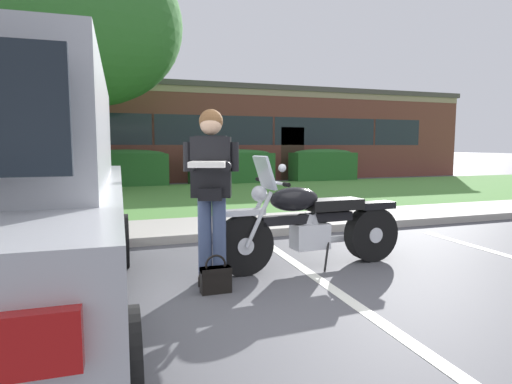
# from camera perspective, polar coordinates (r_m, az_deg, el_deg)

# --- Properties ---
(ground_plane) EXTENTS (140.00, 140.00, 0.00)m
(ground_plane) POSITION_cam_1_polar(r_m,az_deg,el_deg) (3.68, 9.71, -15.52)
(ground_plane) COLOR #4C4C51
(curb_strip) EXTENTS (60.00, 0.20, 0.12)m
(curb_strip) POSITION_cam_1_polar(r_m,az_deg,el_deg) (6.35, -3.53, -5.65)
(curb_strip) COLOR #ADA89E
(curb_strip) RESTS_ON ground
(concrete_walk) EXTENTS (60.00, 1.50, 0.08)m
(concrete_walk) POSITION_cam_1_polar(r_m,az_deg,el_deg) (7.16, -5.39, -4.48)
(concrete_walk) COLOR #ADA89E
(concrete_walk) RESTS_ON ground
(grass_lawn) EXTENTS (60.00, 7.03, 0.06)m
(grass_lawn) POSITION_cam_1_polar(r_m,az_deg,el_deg) (11.30, -10.59, -0.71)
(grass_lawn) COLOR #518E3D
(grass_lawn) RESTS_ON ground
(stall_stripe_0) EXTENTS (0.31, 4.40, 0.01)m
(stall_stripe_0) POSITION_cam_1_polar(r_m,az_deg,el_deg) (3.52, -29.87, -17.23)
(stall_stripe_0) COLOR silver
(stall_stripe_0) RESTS_ON ground
(stall_stripe_1) EXTENTS (0.31, 4.40, 0.01)m
(stall_stripe_1) POSITION_cam_1_polar(r_m,az_deg,el_deg) (3.99, 12.19, -13.79)
(stall_stripe_1) COLOR silver
(stall_stripe_1) RESTS_ON ground
(motorcycle) EXTENTS (2.24, 0.82, 1.26)m
(motorcycle) POSITION_cam_1_polar(r_m,az_deg,el_deg) (4.86, 8.19, -4.19)
(motorcycle) COLOR black
(motorcycle) RESTS_ON ground
(rider_person) EXTENTS (0.55, 0.65, 1.70)m
(rider_person) POSITION_cam_1_polar(r_m,az_deg,el_deg) (4.17, -5.95, 1.33)
(rider_person) COLOR black
(rider_person) RESTS_ON ground
(handbag) EXTENTS (0.28, 0.13, 0.36)m
(handbag) POSITION_cam_1_polar(r_m,az_deg,el_deg) (4.07, -5.35, -11.19)
(handbag) COLOR black
(handbag) RESTS_ON ground
(shade_tree) EXTENTS (5.21, 5.21, 6.87)m
(shade_tree) POSITION_cam_1_polar(r_m,az_deg,el_deg) (13.32, -21.67, 19.95)
(shade_tree) COLOR #4C3D2D
(shade_tree) RESTS_ON ground
(hedge_center_left) EXTENTS (2.73, 0.90, 1.24)m
(hedge_center_left) POSITION_cam_1_polar(r_m,az_deg,el_deg) (14.74, -16.96, 3.12)
(hedge_center_left) COLOR #286028
(hedge_center_left) RESTS_ON ground
(hedge_center_right) EXTENTS (2.99, 0.90, 1.24)m
(hedge_center_right) POSITION_cam_1_polar(r_m,az_deg,el_deg) (15.33, -3.24, 3.48)
(hedge_center_right) COLOR #286028
(hedge_center_right) RESTS_ON ground
(hedge_right) EXTENTS (2.50, 0.90, 1.24)m
(hedge_right) POSITION_cam_1_polar(r_m,az_deg,el_deg) (16.70, 8.86, 3.64)
(hedge_right) COLOR #286028
(hedge_right) RESTS_ON ground
(brick_building) EXTENTS (27.48, 10.23, 3.73)m
(brick_building) POSITION_cam_1_polar(r_m,az_deg,el_deg) (20.94, -14.89, 7.33)
(brick_building) COLOR brown
(brick_building) RESTS_ON ground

